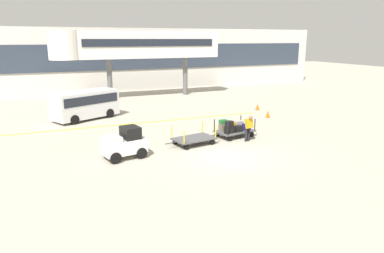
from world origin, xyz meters
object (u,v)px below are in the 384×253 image
at_px(safety_cone_far, 268,114).
at_px(baggage_handler, 249,127).
at_px(baggage_cart_middle, 234,128).
at_px(baggage_tug, 125,144).
at_px(safety_cone_near, 258,107).
at_px(shuttle_van, 85,103).
at_px(baggage_cart_lead, 194,139).

bearing_deg(safety_cone_far, baggage_handler, -134.92).
bearing_deg(baggage_cart_middle, baggage_handler, -76.34).
bearing_deg(baggage_handler, baggage_tug, -179.67).
relative_size(safety_cone_near, safety_cone_far, 1.00).
bearing_deg(safety_cone_near, shuttle_van, 170.70).
bearing_deg(shuttle_van, baggage_handler, -51.63).
distance_m(shuttle_van, safety_cone_near, 13.89).
distance_m(safety_cone_near, safety_cone_far, 2.96).
height_order(baggage_handler, safety_cone_near, baggage_handler).
relative_size(baggage_handler, safety_cone_far, 2.84).
bearing_deg(safety_cone_near, baggage_handler, -127.19).
relative_size(baggage_handler, safety_cone_near, 2.84).
distance_m(baggage_cart_middle, baggage_handler, 1.28).
bearing_deg(safety_cone_far, shuttle_van, 158.39).
distance_m(baggage_cart_lead, shuttle_van, 10.39).
bearing_deg(baggage_tug, shuttle_van, 93.34).
bearing_deg(baggage_cart_lead, safety_cone_near, 37.85).
bearing_deg(safety_cone_near, safety_cone_far, -108.91).
bearing_deg(baggage_tug, safety_cone_far, 22.07).
bearing_deg(shuttle_van, baggage_tug, -86.66).
distance_m(baggage_tug, shuttle_van, 9.99).
relative_size(shuttle_van, safety_cone_near, 9.37).
distance_m(baggage_tug, safety_cone_near, 15.21).
relative_size(baggage_cart_lead, safety_cone_near, 5.60).
bearing_deg(baggage_tug, baggage_cart_lead, 10.02).
relative_size(shuttle_van, safety_cone_far, 9.37).
bearing_deg(safety_cone_far, baggage_cart_lead, -152.44).
bearing_deg(safety_cone_near, baggage_tug, -149.49).
bearing_deg(shuttle_van, safety_cone_near, -9.30).
bearing_deg(safety_cone_near, baggage_cart_lead, -142.15).
bearing_deg(baggage_handler, safety_cone_far, 45.08).
relative_size(baggage_cart_lead, baggage_handler, 1.97).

